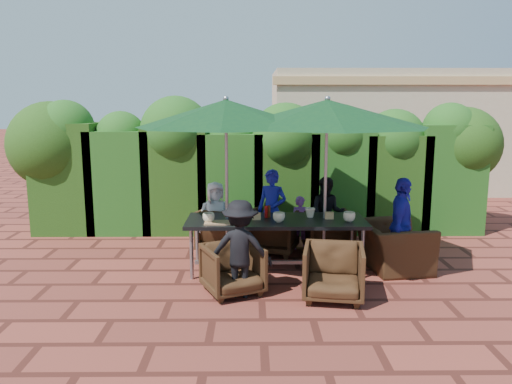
{
  "coord_description": "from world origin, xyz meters",
  "views": [
    {
      "loc": [
        -0.12,
        -6.84,
        2.36
      ],
      "look_at": [
        -0.06,
        0.4,
        1.07
      ],
      "focal_mm": 35.0,
      "sensor_mm": 36.0,
      "label": 1
    }
  ],
  "objects_px": {
    "chair_end_right": "(394,239)",
    "dining_table": "(276,224)",
    "chair_far_left": "(227,228)",
    "chair_far_right": "(328,230)",
    "umbrella_left": "(226,114)",
    "chair_far_mid": "(273,230)",
    "chair_near_right": "(334,270)",
    "umbrella_right": "(327,114)",
    "chair_near_left": "(233,267)"
  },
  "relations": [
    {
      "from": "dining_table",
      "to": "chair_far_mid",
      "type": "xyz_separation_m",
      "value": [
        -0.0,
        0.86,
        -0.3
      ]
    },
    {
      "from": "umbrella_left",
      "to": "chair_far_left",
      "type": "distance_m",
      "value": 2.01
    },
    {
      "from": "umbrella_left",
      "to": "chair_near_left",
      "type": "height_order",
      "value": "umbrella_left"
    },
    {
      "from": "chair_near_right",
      "to": "umbrella_left",
      "type": "bearing_deg",
      "value": 150.09
    },
    {
      "from": "chair_far_left",
      "to": "chair_far_mid",
      "type": "relative_size",
      "value": 1.06
    },
    {
      "from": "chair_far_right",
      "to": "chair_near_left",
      "type": "distance_m",
      "value": 2.28
    },
    {
      "from": "dining_table",
      "to": "chair_end_right",
      "type": "height_order",
      "value": "chair_end_right"
    },
    {
      "from": "chair_far_right",
      "to": "chair_near_right",
      "type": "bearing_deg",
      "value": 78.04
    },
    {
      "from": "chair_far_left",
      "to": "chair_end_right",
      "type": "height_order",
      "value": "chair_end_right"
    },
    {
      "from": "chair_end_right",
      "to": "dining_table",
      "type": "bearing_deg",
      "value": 84.2
    },
    {
      "from": "umbrella_right",
      "to": "chair_end_right",
      "type": "relative_size",
      "value": 2.78
    },
    {
      "from": "chair_end_right",
      "to": "umbrella_right",
      "type": "bearing_deg",
      "value": 81.54
    },
    {
      "from": "chair_near_left",
      "to": "chair_end_right",
      "type": "height_order",
      "value": "chair_end_right"
    },
    {
      "from": "chair_near_left",
      "to": "chair_end_right",
      "type": "xyz_separation_m",
      "value": [
        2.27,
        0.92,
        0.1
      ]
    },
    {
      "from": "chair_far_mid",
      "to": "chair_near_right",
      "type": "xyz_separation_m",
      "value": [
        0.65,
        -1.92,
        -0.01
      ]
    },
    {
      "from": "chair_far_right",
      "to": "chair_near_left",
      "type": "height_order",
      "value": "chair_far_right"
    },
    {
      "from": "umbrella_right",
      "to": "chair_far_left",
      "type": "xyz_separation_m",
      "value": [
        -1.43,
        0.84,
        -1.82
      ]
    },
    {
      "from": "umbrella_left",
      "to": "chair_end_right",
      "type": "bearing_deg",
      "value": 0.35
    },
    {
      "from": "chair_far_left",
      "to": "chair_near_right",
      "type": "relative_size",
      "value": 1.08
    },
    {
      "from": "umbrella_left",
      "to": "chair_far_mid",
      "type": "bearing_deg",
      "value": 50.08
    },
    {
      "from": "dining_table",
      "to": "chair_far_mid",
      "type": "bearing_deg",
      "value": 90.33
    },
    {
      "from": "chair_far_left",
      "to": "chair_far_right",
      "type": "xyz_separation_m",
      "value": [
        1.61,
        -0.01,
        -0.03
      ]
    },
    {
      "from": "chair_far_left",
      "to": "chair_far_right",
      "type": "bearing_deg",
      "value": -155.51
    },
    {
      "from": "dining_table",
      "to": "chair_far_left",
      "type": "distance_m",
      "value": 1.2
    },
    {
      "from": "umbrella_right",
      "to": "chair_far_left",
      "type": "relative_size",
      "value": 3.56
    },
    {
      "from": "umbrella_right",
      "to": "chair_near_left",
      "type": "height_order",
      "value": "umbrella_right"
    },
    {
      "from": "dining_table",
      "to": "chair_far_mid",
      "type": "distance_m",
      "value": 0.91
    },
    {
      "from": "umbrella_left",
      "to": "umbrella_right",
      "type": "height_order",
      "value": "same"
    },
    {
      "from": "umbrella_right",
      "to": "chair_far_right",
      "type": "relative_size",
      "value": 3.83
    },
    {
      "from": "chair_far_mid",
      "to": "dining_table",
      "type": "bearing_deg",
      "value": 106.47
    },
    {
      "from": "chair_near_left",
      "to": "chair_near_right",
      "type": "height_order",
      "value": "chair_near_right"
    },
    {
      "from": "dining_table",
      "to": "umbrella_left",
      "type": "xyz_separation_m",
      "value": [
        -0.69,
        0.04,
        1.54
      ]
    },
    {
      "from": "chair_near_left",
      "to": "chair_far_left",
      "type": "bearing_deg",
      "value": 70.87
    },
    {
      "from": "chair_far_left",
      "to": "chair_end_right",
      "type": "relative_size",
      "value": 0.78
    },
    {
      "from": "chair_far_left",
      "to": "chair_near_left",
      "type": "height_order",
      "value": "chair_far_left"
    },
    {
      "from": "umbrella_left",
      "to": "chair_near_right",
      "type": "xyz_separation_m",
      "value": [
        1.34,
        -1.1,
        -1.84
      ]
    },
    {
      "from": "chair_end_right",
      "to": "chair_far_mid",
      "type": "bearing_deg",
      "value": 56.87
    },
    {
      "from": "umbrella_left",
      "to": "chair_far_left",
      "type": "relative_size",
      "value": 3.15
    },
    {
      "from": "chair_end_right",
      "to": "chair_near_left",
      "type": "bearing_deg",
      "value": 104.36
    },
    {
      "from": "chair_end_right",
      "to": "umbrella_left",
      "type": "bearing_deg",
      "value": 82.63
    },
    {
      "from": "dining_table",
      "to": "chair_end_right",
      "type": "bearing_deg",
      "value": 1.91
    },
    {
      "from": "umbrella_left",
      "to": "chair_end_right",
      "type": "height_order",
      "value": "umbrella_left"
    },
    {
      "from": "chair_far_right",
      "to": "dining_table",
      "type": "bearing_deg",
      "value": 40.15
    },
    {
      "from": "chair_far_left",
      "to": "umbrella_right",
      "type": "bearing_deg",
      "value": 174.65
    },
    {
      "from": "umbrella_left",
      "to": "chair_end_right",
      "type": "distance_m",
      "value": 2.97
    },
    {
      "from": "chair_near_right",
      "to": "chair_far_left",
      "type": "bearing_deg",
      "value": 134.61
    },
    {
      "from": "umbrella_right",
      "to": "chair_far_mid",
      "type": "xyz_separation_m",
      "value": [
        -0.7,
        0.79,
        -1.84
      ]
    },
    {
      "from": "chair_near_left",
      "to": "chair_near_right",
      "type": "bearing_deg",
      "value": -32.92
    },
    {
      "from": "chair_near_right",
      "to": "chair_near_left",
      "type": "bearing_deg",
      "value": -179.44
    },
    {
      "from": "umbrella_right",
      "to": "chair_end_right",
      "type": "xyz_separation_m",
      "value": [
        1.0,
        -0.01,
        -1.77
      ]
    }
  ]
}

